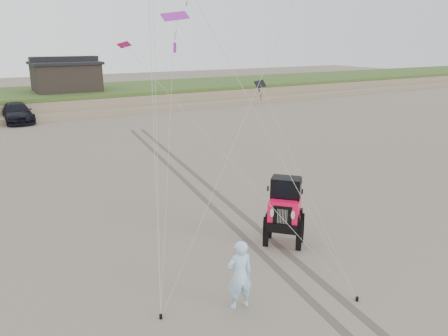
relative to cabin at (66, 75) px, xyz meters
The scene contains 9 objects.
ground 37.20m from the cabin, 93.09° to the right, with size 160.00×160.00×0.00m, color #6B6054.
dune_ridge 3.18m from the cabin, 165.96° to the left, with size 160.00×14.25×1.73m.
cabin is the anchor object (origin of this frame).
truck_c 8.33m from the cabin, 132.32° to the right, with size 2.21×5.43×1.58m, color black.
jeep 35.40m from the cabin, 90.46° to the right, with size 2.15×4.99×1.86m, color #FC0E44, non-canonical shape.
man 37.85m from the cabin, 95.33° to the right, with size 0.69×0.45×1.88m, color #99CFEC.
stake_main 37.58m from the cabin, 98.38° to the right, with size 0.08×0.08×0.12m, color black.
stake_aux 39.11m from the cabin, 90.97° to the right, with size 0.08×0.08×0.12m, color black.
tire_tracks 29.18m from the cabin, 90.00° to the right, with size 5.22×29.74×0.01m.
Camera 1 is at (-6.85, -8.90, 6.68)m, focal length 35.00 mm.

